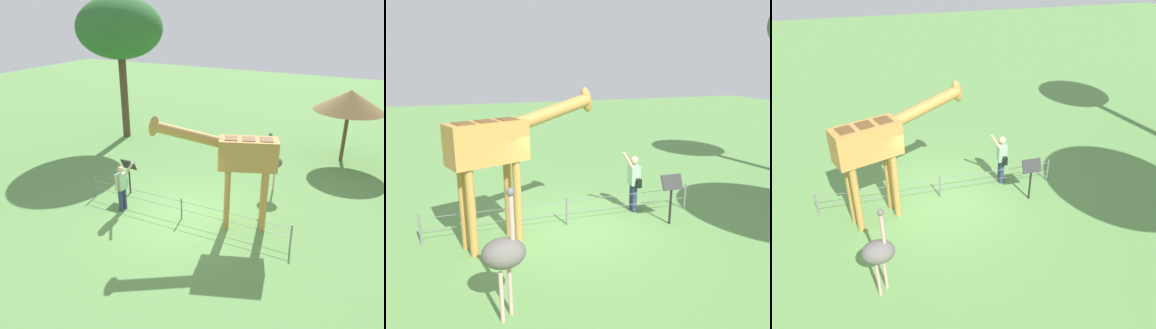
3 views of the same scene
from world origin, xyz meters
The scene contains 6 objects.
ground_plane centered at (0.00, 0.00, 0.00)m, with size 60.00×60.00×0.00m, color #60934C.
giraffe centered at (-1.63, -0.28, 2.28)m, with size 3.74×1.75×3.49m.
visitor centered at (2.04, 0.48, 0.90)m, with size 0.57×0.59×1.77m.
ostrich centered at (-2.00, -3.09, 1.18)m, with size 0.70×0.56×2.25m.
info_sign centered at (2.55, -0.63, 0.95)m, with size 0.56×0.21×1.32m.
wire_fence centered at (0.00, 0.14, 0.40)m, with size 7.05×0.05×0.75m.
Camera 2 is at (-2.61, -8.58, 4.10)m, focal length 35.69 mm.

